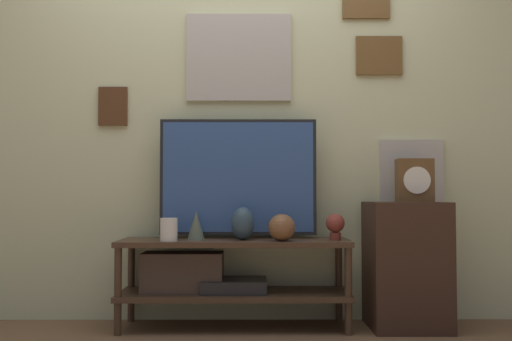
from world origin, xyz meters
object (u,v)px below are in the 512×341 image
vase_slim_bronze (196,225)px  decorative_bust (335,225)px  candle_jar (169,230)px  television (238,177)px  vase_urn_stoneware (243,224)px  vase_round_glass (282,227)px  mantel_clock (415,180)px

vase_slim_bronze → decorative_bust: size_ratio=1.11×
vase_slim_bronze → candle_jar: bearing=-151.2°
television → decorative_bust: television is taller
vase_slim_bronze → decorative_bust: vase_slim_bronze is taller
vase_urn_stoneware → vase_round_glass: (0.21, -0.07, -0.02)m
vase_round_glass → candle_jar: size_ratio=1.17×
mantel_clock → television: bearing=176.0°
vase_urn_stoneware → decorative_bust: bearing=1.2°
candle_jar → decorative_bust: (0.92, 0.08, 0.02)m
vase_slim_bronze → decorative_bust: (0.78, 0.01, 0.00)m
candle_jar → vase_slim_bronze: bearing=28.8°
television → vase_round_glass: bearing=-39.7°
candle_jar → vase_urn_stoneware: bearing=10.4°
vase_slim_bronze → vase_round_glass: 0.48m
vase_round_glass → candle_jar: bearing=-179.7°
candle_jar → mantel_clock: mantel_clock is taller
candle_jar → mantel_clock: 1.41m
vase_slim_bronze → decorative_bust: bearing=0.5°
television → vase_urn_stoneware: 0.29m
vase_urn_stoneware → vase_round_glass: vase_urn_stoneware is taller
vase_round_glass → mantel_clock: (0.76, 0.13, 0.26)m
vase_round_glass → vase_urn_stoneware: bearing=161.8°
mantel_clock → vase_slim_bronze: bearing=-177.4°
candle_jar → mantel_clock: size_ratio=0.51×
television → mantel_clock: 1.01m
television → mantel_clock: bearing=-4.0°
vase_round_glass → mantel_clock: 0.82m
vase_round_glass → vase_slim_bronze: bearing=171.2°
vase_urn_stoneware → candle_jar: size_ratio=1.46×
candle_jar → decorative_bust: size_ratio=0.86×
vase_round_glass → decorative_bust: bearing=14.9°
vase_urn_stoneware → vase_slim_bronze: bearing=179.2°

